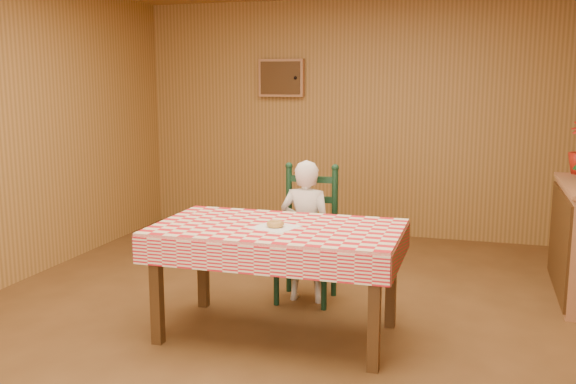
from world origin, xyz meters
name	(u,v)px	position (x,y,z in m)	size (l,w,h in m)	color
ground	(280,329)	(0.00, 0.00, 0.00)	(6.00, 6.00, 0.00)	brown
cabin_walls	(301,67)	(0.00, 0.53, 1.83)	(5.10, 6.05, 2.65)	#A6793C
dining_table	(278,238)	(0.01, -0.09, 0.69)	(1.66, 0.96, 0.77)	#4C2F14
ladder_chair	(308,237)	(0.01, 0.70, 0.50)	(0.44, 0.40, 1.08)	black
seated_child	(306,231)	(0.01, 0.64, 0.56)	(0.41, 0.27, 1.12)	silver
napkin	(275,227)	(0.01, -0.14, 0.77)	(0.26, 0.26, 0.00)	white
donut	(275,224)	(0.01, -0.14, 0.79)	(0.12, 0.12, 0.04)	#BE9044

